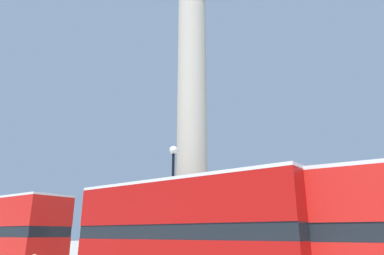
{
  "coord_description": "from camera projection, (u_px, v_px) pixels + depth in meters",
  "views": [
    {
      "loc": [
        12.16,
        -17.35,
        2.41
      ],
      "look_at": [
        0.0,
        0.0,
        9.01
      ],
      "focal_mm": 32.0,
      "sensor_mm": 36.0,
      "label": 1
    }
  ],
  "objects": [
    {
      "name": "bus_a",
      "position": [
        184.0,
        232.0,
        13.39
      ],
      "size": [
        10.29,
        3.1,
        4.47
      ],
      "rotation": [
        0.0,
        0.0,
        -0.05
      ],
      "color": "#A80F0C",
      "rests_on": "ground_plane"
    },
    {
      "name": "street_lamp",
      "position": [
        173.0,
        205.0,
        17.02
      ],
      "size": [
        0.42,
        0.42,
        6.81
      ],
      "color": "black",
      "rests_on": "ground_plane"
    },
    {
      "name": "monument_column",
      "position": [
        192.0,
        137.0,
        22.0
      ],
      "size": [
        5.28,
        5.28,
        22.79
      ],
      "color": "#ADA593",
      "rests_on": "ground_plane"
    }
  ]
}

